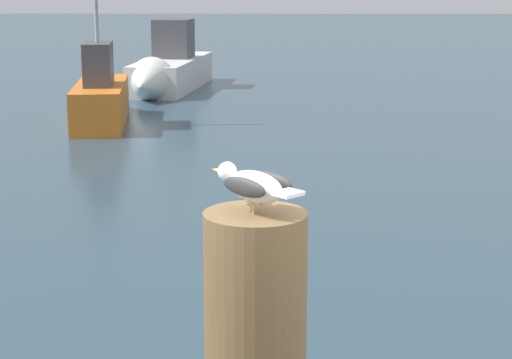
% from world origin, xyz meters
% --- Properties ---
extents(seagull, '(0.30, 0.32, 0.14)m').
position_xyz_m(seagull, '(-0.95, -0.53, 2.43)').
color(seagull, tan).
rests_on(seagull, mooring_post).
extents(boat_orange, '(1.29, 4.05, 3.49)m').
position_xyz_m(boat_orange, '(-4.23, 15.18, 0.54)').
color(boat_orange, orange).
rests_on(boat_orange, ground_plane).
extents(boat_white, '(1.95, 5.38, 1.94)m').
position_xyz_m(boat_white, '(-3.40, 19.88, 0.52)').
color(boat_white, silver).
rests_on(boat_white, ground_plane).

